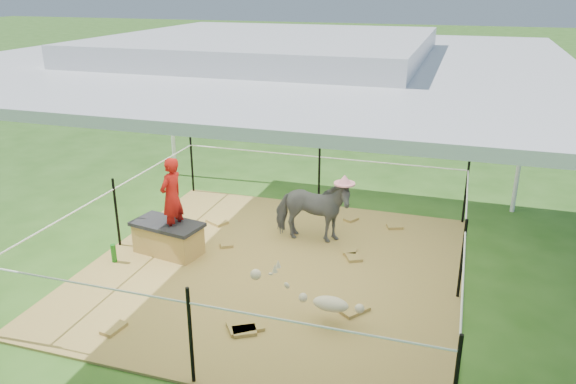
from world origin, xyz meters
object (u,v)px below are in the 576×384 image
(green_bottle, at_px, (114,253))
(straw_bale, at_px, (168,239))
(woman, at_px, (171,190))
(picnic_table_near, at_px, (450,112))
(distant_person, at_px, (490,121))
(foal, at_px, (331,301))
(pony, at_px, (312,211))
(trash_barrel, at_px, (576,134))

(green_bottle, bearing_deg, straw_bale, 39.29)
(woman, distance_m, picnic_table_near, 9.06)
(distant_person, bearing_deg, foal, 68.98)
(foal, relative_size, picnic_table_near, 0.55)
(straw_bale, xyz_separation_m, woman, (0.10, 0.00, 0.72))
(foal, relative_size, distant_person, 0.95)
(woman, relative_size, pony, 0.97)
(woman, relative_size, trash_barrel, 1.18)
(green_bottle, height_order, pony, pony)
(pony, relative_size, picnic_table_near, 0.61)
(pony, bearing_deg, green_bottle, 117.18)
(trash_barrel, relative_size, picnic_table_near, 0.51)
(picnic_table_near, bearing_deg, straw_bale, -119.24)
(pony, height_order, picnic_table_near, pony)
(distant_person, bearing_deg, pony, 59.42)
(straw_bale, relative_size, pony, 0.81)
(woman, bearing_deg, pony, 129.89)
(picnic_table_near, relative_size, distant_person, 1.72)
(picnic_table_near, xyz_separation_m, distant_person, (0.93, -1.35, 0.15))
(picnic_table_near, bearing_deg, trash_barrel, -41.52)
(woman, height_order, trash_barrel, woman)
(green_bottle, xyz_separation_m, foal, (3.01, -0.53, 0.15))
(distant_person, bearing_deg, green_bottle, 49.02)
(woman, height_order, foal, woman)
(woman, bearing_deg, foal, 77.63)
(woman, distance_m, foal, 2.63)
(woman, relative_size, green_bottle, 4.32)
(foal, bearing_deg, green_bottle, 172.37)
(trash_barrel, distance_m, distant_person, 1.74)
(foal, xyz_separation_m, distant_person, (1.72, 8.11, 0.21))
(foal, bearing_deg, distant_person, 80.35)
(picnic_table_near, height_order, distant_person, distant_person)
(straw_bale, bearing_deg, woman, 0.00)
(woman, height_order, pony, woman)
(green_bottle, distance_m, picnic_table_near, 9.70)
(green_bottle, xyz_separation_m, picnic_table_near, (3.80, 8.93, 0.22))
(green_bottle, height_order, distant_person, distant_person)
(woman, height_order, green_bottle, woman)
(pony, xyz_separation_m, distant_person, (2.45, 6.20, 0.03))
(green_bottle, bearing_deg, trash_barrel, 48.25)
(straw_bale, xyz_separation_m, pony, (1.73, 0.93, 0.26))
(green_bottle, relative_size, pony, 0.22)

